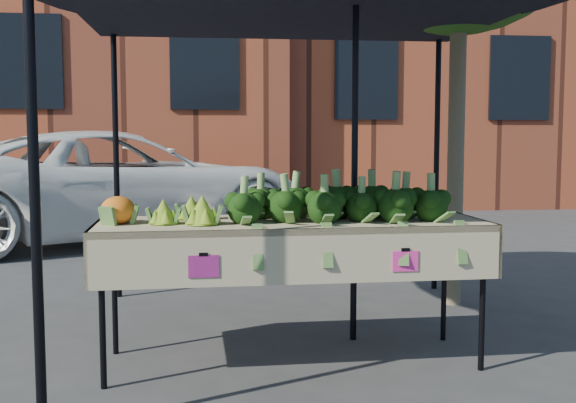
% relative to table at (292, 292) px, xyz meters
% --- Properties ---
extents(ground, '(90.00, 90.00, 0.00)m').
position_rel_table_xyz_m(ground, '(-0.05, 0.11, -0.45)').
color(ground, '#333335').
extents(table, '(2.42, 0.86, 0.90)m').
position_rel_table_xyz_m(table, '(0.00, 0.00, 0.00)').
color(table, tan).
rests_on(table, ground).
extents(canopy, '(3.16, 3.16, 2.74)m').
position_rel_table_xyz_m(canopy, '(0.14, 0.51, 0.92)').
color(canopy, black).
rests_on(canopy, ground).
extents(broccoli_heap, '(1.39, 0.59, 0.29)m').
position_rel_table_xyz_m(broccoli_heap, '(0.27, 0.03, 0.59)').
color(broccoli_heap, black).
rests_on(broccoli_heap, table).
extents(romanesco_cluster, '(0.45, 0.49, 0.22)m').
position_rel_table_xyz_m(romanesco_cluster, '(-0.67, -0.01, 0.56)').
color(romanesco_cluster, '#98AA27').
rests_on(romanesco_cluster, table).
extents(cauliflower_pair, '(0.22, 0.22, 0.20)m').
position_rel_table_xyz_m(cauliflower_pair, '(-1.05, -0.05, 0.55)').
color(cauliflower_pair, orange).
rests_on(cauliflower_pair, table).
extents(vehicle, '(2.36, 2.89, 5.42)m').
position_rel_table_xyz_m(vehicle, '(-1.75, 5.56, 2.26)').
color(vehicle, white).
rests_on(vehicle, ground).
extents(street_tree, '(2.02, 2.02, 3.98)m').
position_rel_table_xyz_m(street_tree, '(1.55, 1.36, 1.54)').
color(street_tree, '#1E4C14').
rests_on(street_tree, ground).
extents(building_right, '(12.00, 8.00, 8.50)m').
position_rel_table_xyz_m(building_right, '(6.95, 12.61, 3.80)').
color(building_right, brown).
rests_on(building_right, ground).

